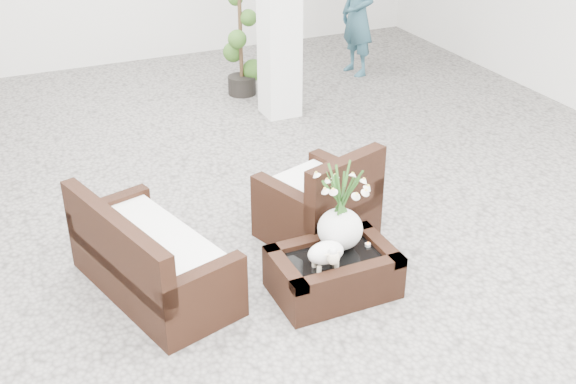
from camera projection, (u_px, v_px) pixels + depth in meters
name	position (u px, v px, depth m)	size (l,w,h in m)	color
ground	(283.00, 253.00, 5.91)	(11.00, 11.00, 0.00)	gray
coffee_table	(333.00, 274.00, 5.38)	(0.90, 0.60, 0.31)	black
sheep_figurine	(326.00, 255.00, 5.13)	(0.28, 0.23, 0.21)	white
planter_narcissus	(341.00, 200.00, 5.23)	(0.44, 0.44, 0.80)	white
tealight	(368.00, 244.00, 5.42)	(0.04, 0.04, 0.03)	white
armchair	(317.00, 192.00, 5.95)	(0.79, 0.76, 0.85)	black
loveseat	(153.00, 247.00, 5.30)	(1.42, 0.68, 0.76)	black
topiary	(240.00, 37.00, 8.82)	(0.39, 0.39, 1.47)	#2D511A
shopper	(358.00, 15.00, 9.51)	(0.58, 0.38, 1.59)	#2B5160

